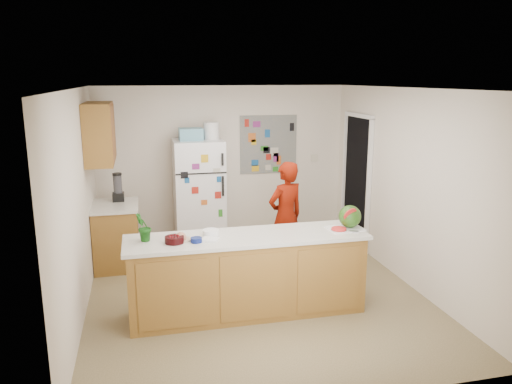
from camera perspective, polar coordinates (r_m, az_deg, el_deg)
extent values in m
cube|color=brown|center=(6.35, -0.15, -11.51)|extent=(4.00, 4.50, 0.02)
cube|color=beige|center=(8.12, -3.75, 3.21)|extent=(4.00, 0.02, 2.50)
cube|color=beige|center=(5.84, -19.75, -1.40)|extent=(0.02, 4.50, 2.50)
cube|color=beige|center=(6.68, 16.90, 0.54)|extent=(0.02, 4.50, 2.50)
cube|color=white|center=(5.78, -0.16, 11.86)|extent=(4.00, 4.50, 0.02)
cube|color=black|center=(7.97, 11.48, 1.11)|extent=(0.03, 0.85, 2.04)
cube|color=brown|center=(5.68, -0.99, -9.61)|extent=(2.60, 0.62, 0.88)
cube|color=silver|center=(5.52, -1.01, -5.20)|extent=(2.68, 0.70, 0.04)
cube|color=brown|center=(7.33, -15.64, -4.93)|extent=(0.60, 0.80, 0.86)
cube|color=silver|center=(7.21, -15.86, -1.53)|extent=(0.64, 0.84, 0.04)
cube|color=brown|center=(6.99, -17.46, 6.45)|extent=(0.35, 1.00, 0.80)
cube|color=silver|center=(7.77, -6.52, -0.31)|extent=(0.75, 0.70, 1.70)
cube|color=#5999B2|center=(7.60, -7.46, 6.57)|extent=(0.35, 0.28, 0.18)
cube|color=slate|center=(8.20, 1.44, 5.45)|extent=(0.95, 0.01, 0.95)
imported|color=#681003|center=(6.84, 3.41, -2.83)|extent=(0.65, 0.54, 1.53)
cylinder|color=black|center=(7.34, -15.51, 0.44)|extent=(0.12, 0.12, 0.38)
cube|color=white|center=(5.84, 10.16, -4.13)|extent=(0.42, 0.33, 0.01)
sphere|color=#2F5714|center=(5.84, 10.67, -2.76)|extent=(0.26, 0.26, 0.26)
cylinder|color=red|center=(5.75, 9.45, -4.18)|extent=(0.17, 0.17, 0.02)
cylinder|color=black|center=(5.34, -9.31, -5.40)|extent=(0.27, 0.27, 0.07)
cylinder|color=silver|center=(5.55, -5.19, -4.63)|extent=(0.19, 0.19, 0.06)
cylinder|color=navy|center=(5.33, -6.84, -5.46)|extent=(0.15, 0.15, 0.05)
cylinder|color=#BEB391|center=(5.42, -8.59, -5.40)|extent=(0.27, 0.27, 0.02)
cube|color=white|center=(5.38, -5.28, -5.40)|extent=(0.22, 0.21, 0.02)
cube|color=gray|center=(5.74, 11.14, -4.46)|extent=(0.11, 0.07, 0.01)
imported|color=#15491B|center=(5.41, -12.74, -3.95)|extent=(0.22, 0.22, 0.32)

